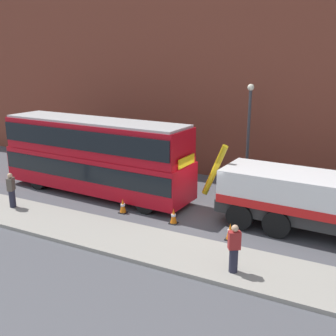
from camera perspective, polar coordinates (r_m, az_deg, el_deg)
name	(u,v)px	position (r m, az deg, el deg)	size (l,w,h in m)	color
ground_plane	(204,214)	(19.19, 5.22, -6.49)	(120.00, 120.00, 0.00)	#4C4C51
near_kerb	(163,248)	(15.69, -0.76, -11.37)	(60.00, 2.80, 0.15)	gray
building_facade	(253,41)	(24.10, 12.03, 17.33)	(60.00, 1.50, 16.00)	brown
double_decker_bus	(95,154)	(21.59, -10.42, 2.03)	(11.14, 3.09, 4.06)	#B70C19
pedestrian_onlooker	(11,191)	(20.66, -21.45, -3.02)	(0.40, 0.47, 1.71)	#232333
pedestrian_bystander	(234,249)	(13.78, 9.40, -11.36)	(0.48, 0.43, 1.71)	#232333
traffic_cone_near_bus	(123,206)	(19.19, -6.47, -5.43)	(0.36, 0.36, 0.72)	orange
traffic_cone_midway	(174,216)	(17.89, 0.80, -6.92)	(0.36, 0.36, 0.72)	orange
traffic_cone_near_truck	(230,232)	(16.58, 8.86, -9.00)	(0.36, 0.36, 0.72)	orange
street_lamp	(249,128)	(22.11, 11.44, 5.58)	(0.36, 0.36, 5.83)	#38383D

